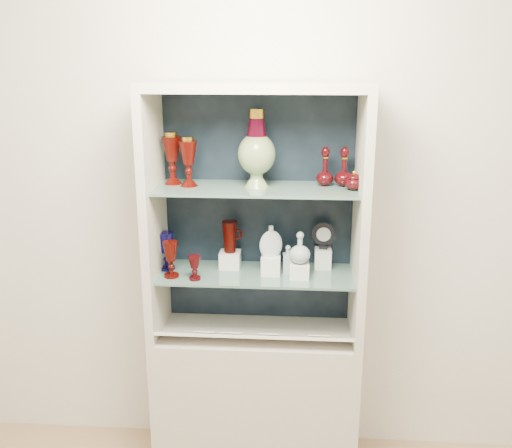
# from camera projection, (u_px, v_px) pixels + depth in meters

# --- Properties ---
(wall_back) EXTENTS (3.50, 0.02, 2.80)m
(wall_back) POSITION_uv_depth(u_px,v_px,m) (259.00, 192.00, 2.83)
(wall_back) COLOR beige
(wall_back) RESTS_ON ground
(cabinet_base) EXTENTS (1.00, 0.40, 0.75)m
(cabinet_base) POSITION_uv_depth(u_px,v_px,m) (256.00, 398.00, 2.90)
(cabinet_base) COLOR beige
(cabinet_base) RESTS_ON ground
(cabinet_back_panel) EXTENTS (0.98, 0.02, 1.15)m
(cabinet_back_panel) POSITION_uv_depth(u_px,v_px,m) (259.00, 208.00, 2.82)
(cabinet_back_panel) COLOR black
(cabinet_back_panel) RESTS_ON cabinet_base
(cabinet_side_left) EXTENTS (0.04, 0.40, 1.15)m
(cabinet_side_left) POSITION_uv_depth(u_px,v_px,m) (154.00, 217.00, 2.67)
(cabinet_side_left) COLOR beige
(cabinet_side_left) RESTS_ON cabinet_base
(cabinet_side_right) EXTENTS (0.04, 0.40, 1.15)m
(cabinet_side_right) POSITION_uv_depth(u_px,v_px,m) (361.00, 221.00, 2.61)
(cabinet_side_right) COLOR beige
(cabinet_side_right) RESTS_ON cabinet_base
(cabinet_top_cap) EXTENTS (1.00, 0.40, 0.04)m
(cabinet_top_cap) POSITION_uv_depth(u_px,v_px,m) (256.00, 87.00, 2.47)
(cabinet_top_cap) COLOR beige
(cabinet_top_cap) RESTS_ON cabinet_side_left
(shelf_lower) EXTENTS (0.92, 0.34, 0.01)m
(shelf_lower) POSITION_uv_depth(u_px,v_px,m) (256.00, 274.00, 2.74)
(shelf_lower) COLOR slate
(shelf_lower) RESTS_ON cabinet_side_left
(shelf_upper) EXTENTS (0.92, 0.34, 0.01)m
(shelf_upper) POSITION_uv_depth(u_px,v_px,m) (256.00, 189.00, 2.62)
(shelf_upper) COLOR slate
(shelf_upper) RESTS_ON cabinet_side_left
(label_ledge) EXTENTS (0.92, 0.17, 0.09)m
(label_ledge) POSITION_uv_depth(u_px,v_px,m) (254.00, 336.00, 2.69)
(label_ledge) COLOR beige
(label_ledge) RESTS_ON cabinet_base
(label_card_0) EXTENTS (0.10, 0.06, 0.03)m
(label_card_0) POSITION_uv_depth(u_px,v_px,m) (269.00, 334.00, 2.68)
(label_card_0) COLOR white
(label_card_0) RESTS_ON label_ledge
(label_card_1) EXTENTS (0.10, 0.06, 0.03)m
(label_card_1) POSITION_uv_depth(u_px,v_px,m) (319.00, 335.00, 2.66)
(label_card_1) COLOR white
(label_card_1) RESTS_ON label_ledge
(label_card_2) EXTENTS (0.10, 0.06, 0.03)m
(label_card_2) POSITION_uv_depth(u_px,v_px,m) (205.00, 332.00, 2.70)
(label_card_2) COLOR white
(label_card_2) RESTS_ON label_ledge
(label_card_3) EXTENTS (0.10, 0.06, 0.03)m
(label_card_3) POSITION_uv_depth(u_px,v_px,m) (231.00, 333.00, 2.69)
(label_card_3) COLOR white
(label_card_3) RESTS_ON label_ledge
(pedestal_lamp_left) EXTENTS (0.11, 0.11, 0.23)m
(pedestal_lamp_left) POSITION_uv_depth(u_px,v_px,m) (188.00, 162.00, 2.61)
(pedestal_lamp_left) COLOR #410A05
(pedestal_lamp_left) RESTS_ON shelf_upper
(pedestal_lamp_right) EXTENTS (0.10, 0.10, 0.24)m
(pedestal_lamp_right) POSITION_uv_depth(u_px,v_px,m) (172.00, 158.00, 2.66)
(pedestal_lamp_right) COLOR #410A05
(pedestal_lamp_right) RESTS_ON shelf_upper
(enamel_urn) EXTENTS (0.21, 0.21, 0.35)m
(enamel_urn) POSITION_uv_depth(u_px,v_px,m) (257.00, 148.00, 2.58)
(enamel_urn) COLOR #084810
(enamel_urn) RESTS_ON shelf_upper
(ruby_decanter_a) EXTENTS (0.10, 0.10, 0.20)m
(ruby_decanter_a) POSITION_uv_depth(u_px,v_px,m) (325.00, 164.00, 2.62)
(ruby_decanter_a) COLOR #3E070A
(ruby_decanter_a) RESTS_ON shelf_upper
(ruby_decanter_b) EXTENTS (0.10, 0.10, 0.19)m
(ruby_decanter_b) POSITION_uv_depth(u_px,v_px,m) (344.00, 165.00, 2.61)
(ruby_decanter_b) COLOR #3E070A
(ruby_decanter_b) RESTS_ON shelf_upper
(lidded_bowl) EXTENTS (0.11, 0.11, 0.09)m
(lidded_bowl) POSITION_uv_depth(u_px,v_px,m) (354.00, 180.00, 2.55)
(lidded_bowl) COLOR #3E070A
(lidded_bowl) RESTS_ON shelf_upper
(cobalt_goblet) EXTENTS (0.09, 0.09, 0.19)m
(cobalt_goblet) POSITION_uv_depth(u_px,v_px,m) (166.00, 251.00, 2.76)
(cobalt_goblet) COLOR #0E0845
(cobalt_goblet) RESTS_ON shelf_lower
(ruby_goblet_tall) EXTENTS (0.09, 0.09, 0.17)m
(ruby_goblet_tall) POSITION_uv_depth(u_px,v_px,m) (171.00, 259.00, 2.66)
(ruby_goblet_tall) COLOR #410A05
(ruby_goblet_tall) RESTS_ON shelf_lower
(ruby_goblet_small) EXTENTS (0.07, 0.07, 0.12)m
(ruby_goblet_small) POSITION_uv_depth(u_px,v_px,m) (195.00, 268.00, 2.64)
(ruby_goblet_small) COLOR #3E070A
(ruby_goblet_small) RESTS_ON shelf_lower
(riser_ruby_pitcher) EXTENTS (0.10, 0.10, 0.08)m
(riser_ruby_pitcher) POSITION_uv_depth(u_px,v_px,m) (230.00, 259.00, 2.80)
(riser_ruby_pitcher) COLOR silver
(riser_ruby_pitcher) RESTS_ON shelf_lower
(ruby_pitcher) EXTENTS (0.14, 0.11, 0.16)m
(ruby_pitcher) POSITION_uv_depth(u_px,v_px,m) (230.00, 237.00, 2.76)
(ruby_pitcher) COLOR #410A05
(ruby_pitcher) RESTS_ON riser_ruby_pitcher
(clear_square_bottle) EXTENTS (0.05, 0.05, 0.14)m
(clear_square_bottle) POSITION_uv_depth(u_px,v_px,m) (288.00, 259.00, 2.72)
(clear_square_bottle) COLOR #91A3A9
(clear_square_bottle) RESTS_ON shelf_lower
(riser_flat_flask) EXTENTS (0.09, 0.09, 0.09)m
(riser_flat_flask) POSITION_uv_depth(u_px,v_px,m) (271.00, 265.00, 2.71)
(riser_flat_flask) COLOR silver
(riser_flat_flask) RESTS_ON shelf_lower
(flat_flask) EXTENTS (0.12, 0.07, 0.15)m
(flat_flask) POSITION_uv_depth(u_px,v_px,m) (271.00, 241.00, 2.68)
(flat_flask) COLOR #B2C1C8
(flat_flask) RESTS_ON riser_flat_flask
(riser_clear_round_decanter) EXTENTS (0.09, 0.09, 0.07)m
(riser_clear_round_decanter) POSITION_uv_depth(u_px,v_px,m) (299.00, 270.00, 2.67)
(riser_clear_round_decanter) COLOR silver
(riser_clear_round_decanter) RESTS_ON shelf_lower
(clear_round_decanter) EXTENTS (0.12, 0.12, 0.15)m
(clear_round_decanter) POSITION_uv_depth(u_px,v_px,m) (300.00, 248.00, 2.64)
(clear_round_decanter) COLOR #91A3A9
(clear_round_decanter) RESTS_ON riser_clear_round_decanter
(riser_cameo_medallion) EXTENTS (0.08, 0.08, 0.10)m
(riser_cameo_medallion) POSITION_uv_depth(u_px,v_px,m) (323.00, 258.00, 2.79)
(riser_cameo_medallion) COLOR silver
(riser_cameo_medallion) RESTS_ON shelf_lower
(cameo_medallion) EXTENTS (0.12, 0.05, 0.14)m
(cameo_medallion) POSITION_uv_depth(u_px,v_px,m) (324.00, 235.00, 2.75)
(cameo_medallion) COLOR black
(cameo_medallion) RESTS_ON riser_cameo_medallion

